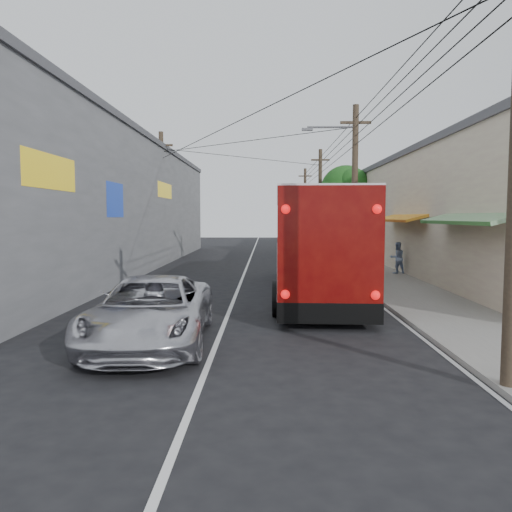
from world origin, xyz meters
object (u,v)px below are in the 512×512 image
(parked_car_far, at_px, (309,244))
(pedestrian_near, at_px, (368,257))
(jeepney, at_px, (151,311))
(parked_car_mid, at_px, (309,252))
(pedestrian_far, at_px, (397,258))
(coach_bus, at_px, (315,242))
(parked_suv, at_px, (336,260))

(parked_car_far, distance_m, pedestrian_near, 16.71)
(jeepney, relative_size, parked_car_mid, 1.30)
(parked_car_mid, relative_size, pedestrian_far, 2.73)
(coach_bus, xyz_separation_m, parked_car_far, (1.60, 21.55, -1.25))
(coach_bus, height_order, parked_car_far, coach_bus)
(jeepney, height_order, parked_car_mid, jeepney)
(jeepney, height_order, parked_suv, parked_suv)
(pedestrian_near, bearing_deg, jeepney, 61.46)
(parked_car_far, bearing_deg, pedestrian_far, -84.99)
(parked_car_far, distance_m, pedestrian_far, 16.21)
(parked_suv, bearing_deg, parked_car_mid, 94.00)
(parked_car_far, xyz_separation_m, pedestrian_near, (1.40, -16.65, 0.31))
(parked_suv, relative_size, parked_car_mid, 1.49)
(pedestrian_near, bearing_deg, parked_car_mid, -71.53)
(parked_suv, bearing_deg, coach_bus, -108.40)
(coach_bus, bearing_deg, parked_car_mid, 88.52)
(parked_car_mid, bearing_deg, pedestrian_near, -70.65)
(jeepney, xyz_separation_m, pedestrian_near, (7.49, 12.72, 0.24))
(parked_car_far, bearing_deg, parked_suv, -96.37)
(jeepney, distance_m, pedestrian_far, 16.23)
(coach_bus, bearing_deg, parked_car_far, 87.98)
(coach_bus, height_order, pedestrian_near, coach_bus)
(pedestrian_far, bearing_deg, coach_bus, 38.33)
(jeepney, xyz_separation_m, pedestrian_far, (9.09, 13.44, 0.13))
(jeepney, bearing_deg, parked_suv, 60.84)
(coach_bus, distance_m, parked_car_far, 21.64)
(coach_bus, relative_size, pedestrian_far, 8.44)
(jeepney, distance_m, parked_car_far, 29.99)
(jeepney, bearing_deg, coach_bus, 57.04)
(pedestrian_near, height_order, pedestrian_far, pedestrian_near)
(parked_suv, distance_m, pedestrian_near, 1.77)
(parked_car_far, bearing_deg, parked_car_mid, -100.61)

